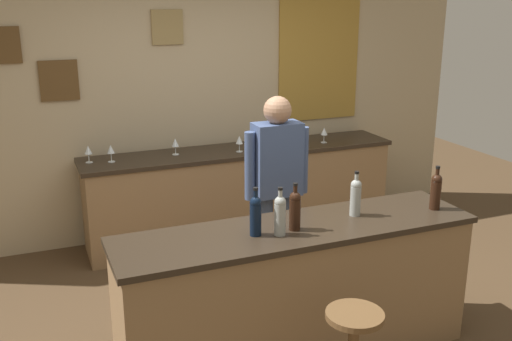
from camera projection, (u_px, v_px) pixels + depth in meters
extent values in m
plane|color=#4C3823|center=(271.00, 324.00, 4.33)|extent=(10.00, 10.00, 0.00)
cube|color=tan|center=(189.00, 94.00, 5.74)|extent=(6.00, 0.06, 2.80)
cube|color=brown|center=(59.00, 81.00, 5.20)|extent=(0.33, 0.02, 0.36)
cube|color=#997F4C|center=(167.00, 27.00, 5.44)|extent=(0.29, 0.02, 0.32)
cube|color=#A87F33|center=(319.00, 43.00, 6.08)|extent=(0.91, 0.02, 1.59)
cube|color=olive|center=(296.00, 295.00, 3.85)|extent=(2.31, 0.57, 0.88)
cube|color=#2D2319|center=(298.00, 230.00, 3.72)|extent=(2.36, 0.60, 0.04)
cube|color=olive|center=(242.00, 195.00, 5.82)|extent=(3.02, 0.53, 0.86)
cube|color=#2D2319|center=(242.00, 151.00, 5.69)|extent=(3.08, 0.56, 0.04)
cylinder|color=#384766|center=(288.00, 244.00, 4.67)|extent=(0.13, 0.13, 0.86)
cylinder|color=#384766|center=(264.00, 248.00, 4.59)|extent=(0.13, 0.13, 0.86)
cube|color=#3F517A|center=(277.00, 159.00, 4.43)|extent=(0.36, 0.20, 0.56)
sphere|color=#A87A5B|center=(277.00, 110.00, 4.32)|extent=(0.21, 0.21, 0.21)
cylinder|color=#3F517A|center=(303.00, 160.00, 4.51)|extent=(0.08, 0.08, 0.52)
cylinder|color=#3F517A|center=(250.00, 166.00, 4.36)|extent=(0.08, 0.08, 0.52)
cylinder|color=brown|center=(355.00, 316.00, 3.18)|extent=(0.32, 0.32, 0.03)
cylinder|color=black|center=(256.00, 220.00, 3.56)|extent=(0.07, 0.07, 0.20)
sphere|color=black|center=(256.00, 202.00, 3.53)|extent=(0.07, 0.07, 0.07)
cylinder|color=black|center=(256.00, 197.00, 3.52)|extent=(0.03, 0.03, 0.09)
cylinder|color=black|center=(256.00, 189.00, 3.50)|extent=(0.03, 0.03, 0.02)
cylinder|color=#999E99|center=(280.00, 220.00, 3.56)|extent=(0.07, 0.07, 0.20)
sphere|color=#999E99|center=(280.00, 202.00, 3.53)|extent=(0.07, 0.07, 0.07)
cylinder|color=#999E99|center=(280.00, 197.00, 3.52)|extent=(0.03, 0.03, 0.09)
cylinder|color=black|center=(280.00, 189.00, 3.51)|extent=(0.03, 0.03, 0.02)
cylinder|color=black|center=(295.00, 215.00, 3.64)|extent=(0.07, 0.07, 0.20)
sphere|color=black|center=(295.00, 197.00, 3.61)|extent=(0.07, 0.07, 0.07)
cylinder|color=black|center=(295.00, 192.00, 3.60)|extent=(0.03, 0.03, 0.09)
cylinder|color=black|center=(295.00, 184.00, 3.59)|extent=(0.03, 0.03, 0.02)
cylinder|color=#999E99|center=(355.00, 201.00, 3.88)|extent=(0.07, 0.07, 0.20)
sphere|color=#999E99|center=(356.00, 185.00, 3.85)|extent=(0.07, 0.07, 0.07)
cylinder|color=#999E99|center=(356.00, 180.00, 3.84)|extent=(0.03, 0.03, 0.09)
cylinder|color=black|center=(357.00, 172.00, 3.83)|extent=(0.03, 0.03, 0.02)
cylinder|color=black|center=(435.00, 195.00, 4.00)|extent=(0.07, 0.07, 0.20)
sphere|color=black|center=(437.00, 179.00, 3.97)|extent=(0.07, 0.07, 0.07)
cylinder|color=black|center=(437.00, 175.00, 3.96)|extent=(0.03, 0.03, 0.09)
cylinder|color=black|center=(438.00, 167.00, 3.94)|extent=(0.03, 0.03, 0.02)
cylinder|color=silver|center=(89.00, 162.00, 5.22)|extent=(0.06, 0.06, 0.00)
cylinder|color=silver|center=(89.00, 158.00, 5.21)|extent=(0.01, 0.01, 0.07)
cone|color=silver|center=(88.00, 150.00, 5.19)|extent=(0.07, 0.07, 0.08)
cylinder|color=silver|center=(112.00, 162.00, 5.24)|extent=(0.06, 0.06, 0.00)
cylinder|color=silver|center=(111.00, 157.00, 5.23)|extent=(0.01, 0.01, 0.07)
cone|color=silver|center=(111.00, 149.00, 5.21)|extent=(0.07, 0.07, 0.08)
cylinder|color=silver|center=(176.00, 154.00, 5.48)|extent=(0.06, 0.06, 0.00)
cylinder|color=silver|center=(176.00, 150.00, 5.47)|extent=(0.01, 0.01, 0.07)
cone|color=silver|center=(175.00, 142.00, 5.45)|extent=(0.07, 0.07, 0.08)
cylinder|color=silver|center=(239.00, 151.00, 5.58)|extent=(0.06, 0.06, 0.00)
cylinder|color=silver|center=(239.00, 147.00, 5.57)|extent=(0.01, 0.01, 0.07)
cone|color=silver|center=(239.00, 140.00, 5.55)|extent=(0.07, 0.07, 0.08)
cylinder|color=silver|center=(324.00, 142.00, 5.93)|extent=(0.06, 0.06, 0.00)
cylinder|color=silver|center=(324.00, 138.00, 5.92)|extent=(0.01, 0.01, 0.07)
cone|color=silver|center=(324.00, 131.00, 5.90)|extent=(0.07, 0.07, 0.08)
cylinder|color=#B2332D|center=(255.00, 142.00, 5.77)|extent=(0.08, 0.08, 0.09)
torus|color=#B2332D|center=(261.00, 141.00, 5.79)|extent=(0.06, 0.01, 0.06)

